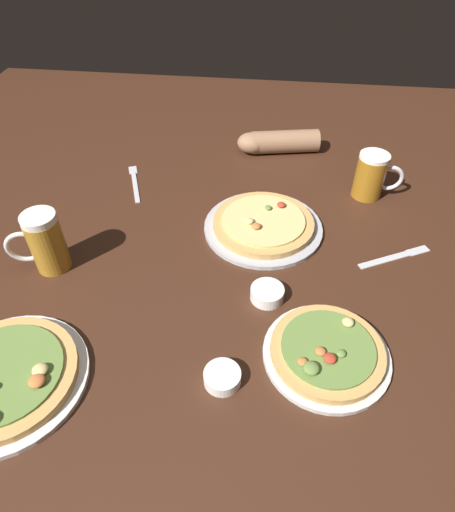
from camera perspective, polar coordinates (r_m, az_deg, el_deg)
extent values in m
cube|color=#3D2114|center=(1.12, 0.00, -1.31)|extent=(2.40, 2.40, 0.03)
cylinder|color=silver|center=(0.99, -26.73, -14.23)|extent=(0.32, 0.32, 0.01)
cylinder|color=tan|center=(0.98, -27.01, -13.74)|extent=(0.28, 0.28, 0.02)
cylinder|color=olive|center=(0.97, -27.23, -13.34)|extent=(0.23, 0.23, 0.01)
ellipsoid|color=#C67038|center=(0.92, -23.52, -14.64)|extent=(0.03, 0.03, 0.02)
ellipsoid|color=#DBC67A|center=(0.93, -23.16, -13.42)|extent=(0.03, 0.03, 0.02)
cylinder|color=#B2B2B7|center=(1.21, 4.64, 3.71)|extent=(0.32, 0.32, 0.01)
cylinder|color=tan|center=(1.20, 4.68, 4.26)|extent=(0.27, 0.27, 0.02)
cylinder|color=#DBC67A|center=(1.19, 4.71, 4.71)|extent=(0.22, 0.22, 0.01)
ellipsoid|color=olive|center=(1.22, 5.29, 6.27)|extent=(0.02, 0.02, 0.01)
ellipsoid|color=#B73823|center=(1.24, 6.99, 6.63)|extent=(0.02, 0.02, 0.01)
ellipsoid|color=#C67038|center=(1.16, 3.76, 3.91)|extent=(0.02, 0.02, 0.01)
ellipsoid|color=#DBC67A|center=(1.17, 2.86, 4.58)|extent=(0.02, 0.02, 0.01)
cylinder|color=silver|center=(0.95, 12.68, -12.44)|extent=(0.26, 0.26, 0.01)
cylinder|color=tan|center=(0.93, 12.82, -11.92)|extent=(0.23, 0.23, 0.02)
cylinder|color=olive|center=(0.92, 12.94, -11.49)|extent=(0.19, 0.19, 0.01)
ellipsoid|color=#B73823|center=(0.90, 13.16, -12.81)|extent=(0.03, 0.03, 0.01)
ellipsoid|color=#C67038|center=(0.90, 11.97, -12.00)|extent=(0.02, 0.02, 0.01)
ellipsoid|color=#C67038|center=(0.89, 9.71, -13.36)|extent=(0.02, 0.02, 0.01)
ellipsoid|color=olive|center=(0.91, 14.55, -12.14)|extent=(0.02, 0.02, 0.01)
ellipsoid|color=olive|center=(0.88, 10.84, -14.10)|extent=(0.03, 0.03, 0.02)
ellipsoid|color=#DBC67A|center=(0.96, 15.40, -8.27)|extent=(0.02, 0.02, 0.01)
cylinder|color=#9E6619|center=(1.37, 17.99, 9.74)|extent=(0.09, 0.09, 0.13)
cylinder|color=white|center=(1.34, 18.62, 12.16)|extent=(0.09, 0.09, 0.01)
torus|color=silver|center=(1.38, 20.27, 9.48)|extent=(0.08, 0.01, 0.08)
cylinder|color=#B27A23|center=(1.14, -22.32, 1.39)|extent=(0.08, 0.08, 0.14)
cylinder|color=white|center=(1.09, -23.41, 4.50)|extent=(0.08, 0.08, 0.02)
torus|color=silver|center=(1.15, -24.87, 1.08)|extent=(0.09, 0.04, 0.09)
cylinder|color=white|center=(0.89, -0.68, -15.46)|extent=(0.07, 0.07, 0.03)
cylinder|color=white|center=(1.02, 5.17, -4.87)|extent=(0.08, 0.08, 0.03)
cube|color=silver|center=(1.40, -11.88, 8.82)|extent=(0.07, 0.16, 0.01)
cube|color=silver|center=(1.48, -12.20, 10.91)|extent=(0.04, 0.05, 0.00)
cube|color=silver|center=(1.19, 20.01, -0.36)|extent=(0.15, 0.09, 0.01)
cube|color=silver|center=(1.24, 23.51, 0.70)|extent=(0.06, 0.05, 0.00)
cylinder|color=#936B4C|center=(1.55, 7.49, 14.52)|extent=(0.24, 0.12, 0.08)
ellipsoid|color=#936B4C|center=(1.53, 3.21, 14.45)|extent=(0.10, 0.08, 0.07)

